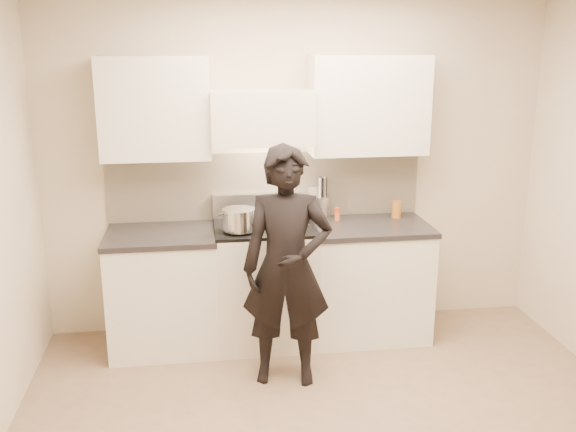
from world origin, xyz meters
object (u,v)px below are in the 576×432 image
Objects in this scene: stove at (265,283)px; counter_right at (368,279)px; wok at (287,205)px; utensil_crock at (322,205)px; person at (287,267)px.

counter_right is (0.83, 0.00, -0.01)m from stove.
counter_right is 0.89m from wok.
counter_right is at bearing -36.44° from utensil_crock.
utensil_crock is 0.20× the size of person.
utensil_crock is 0.99m from person.
counter_right is 1.05m from person.
wok reaches higher than counter_right.
stove is at bearing -143.21° from wok.
wok reaches higher than utensil_crock.
counter_right is 0.70m from utensil_crock.
utensil_crock is at bearing 143.56° from counter_right.
stove is at bearing -153.80° from utensil_crock.
wok is 0.32m from utensil_crock.
wok is at bearing 167.22° from counter_right.
wok is (-0.64, 0.14, 0.60)m from counter_right.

